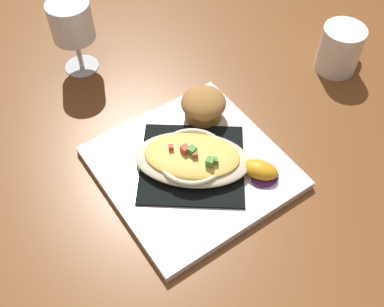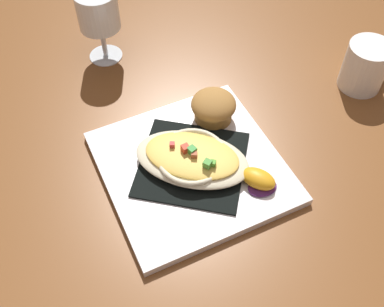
% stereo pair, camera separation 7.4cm
% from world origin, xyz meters
% --- Properties ---
extents(ground_plane, '(2.60, 2.60, 0.00)m').
position_xyz_m(ground_plane, '(0.00, 0.00, 0.00)').
color(ground_plane, brown).
extents(square_plate, '(0.29, 0.29, 0.02)m').
position_xyz_m(square_plate, '(0.00, 0.00, 0.01)').
color(square_plate, white).
rests_on(square_plate, ground_plane).
extents(folded_napkin, '(0.24, 0.24, 0.00)m').
position_xyz_m(folded_napkin, '(0.00, 0.00, 0.02)').
color(folded_napkin, black).
rests_on(folded_napkin, square_plate).
extents(gratin_dish, '(0.21, 0.22, 0.04)m').
position_xyz_m(gratin_dish, '(-0.00, -0.00, 0.03)').
color(gratin_dish, beige).
rests_on(gratin_dish, folded_napkin).
extents(muffin, '(0.08, 0.08, 0.05)m').
position_xyz_m(muffin, '(0.08, -0.08, 0.04)').
color(muffin, olive).
rests_on(muffin, square_plate).
extents(orange_garnish, '(0.07, 0.06, 0.03)m').
position_xyz_m(orange_garnish, '(-0.08, -0.08, 0.03)').
color(orange_garnish, '#4E2159').
rests_on(orange_garnish, square_plate).
extents(coffee_mug, '(0.08, 0.11, 0.09)m').
position_xyz_m(coffee_mug, '(0.06, -0.39, 0.04)').
color(coffee_mug, white).
rests_on(coffee_mug, ground_plane).
extents(stemmed_glass, '(0.08, 0.08, 0.15)m').
position_xyz_m(stemmed_glass, '(0.34, 0.04, 0.10)').
color(stemmed_glass, white).
rests_on(stemmed_glass, ground_plane).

